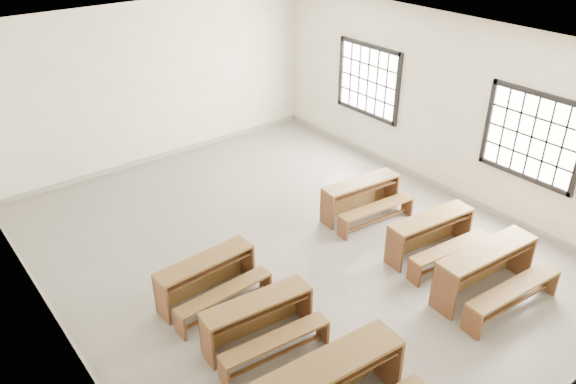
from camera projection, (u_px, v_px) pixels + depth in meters
room at (293, 120)px, 7.96m from camera, size 8.50×8.50×3.20m
desk_set_1 at (259, 319)px, 6.92m from camera, size 1.49×0.87×0.64m
desk_set_2 at (208, 277)px, 7.66m from camera, size 1.46×0.81×0.64m
desk_set_3 at (488, 269)px, 7.72m from camera, size 1.69×0.97×0.73m
desk_set_4 at (432, 233)px, 8.59m from camera, size 1.54×0.91×0.66m
desk_set_5 at (362, 196)px, 9.61m from camera, size 1.51×0.88×0.65m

